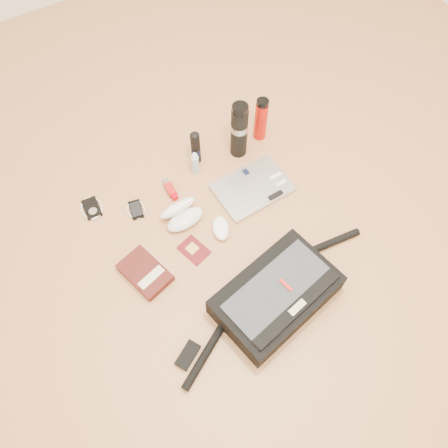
{
  "coord_description": "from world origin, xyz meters",
  "views": [
    {
      "loc": [
        -0.48,
        -0.69,
        1.67
      ],
      "look_at": [
        -0.01,
        0.09,
        0.06
      ],
      "focal_mm": 35.0,
      "sensor_mm": 36.0,
      "label": 1
    }
  ],
  "objects_px": {
    "laptop": "(253,188)",
    "thermos_red": "(261,119)",
    "messenger_bag": "(276,295)",
    "book": "(145,272)",
    "thermos_black": "(239,130)"
  },
  "relations": [
    {
      "from": "messenger_bag",
      "to": "thermos_red",
      "type": "relative_size",
      "value": 4.09
    },
    {
      "from": "thermos_black",
      "to": "messenger_bag",
      "type": "bearing_deg",
      "value": -111.45
    },
    {
      "from": "messenger_bag",
      "to": "thermos_red",
      "type": "xyz_separation_m",
      "value": [
        0.42,
        0.75,
        0.06
      ]
    },
    {
      "from": "laptop",
      "to": "thermos_red",
      "type": "xyz_separation_m",
      "value": [
        0.2,
        0.25,
        0.11
      ]
    },
    {
      "from": "laptop",
      "to": "thermos_red",
      "type": "bearing_deg",
      "value": 50.1
    },
    {
      "from": "book",
      "to": "thermos_red",
      "type": "relative_size",
      "value": 1.01
    },
    {
      "from": "messenger_bag",
      "to": "book",
      "type": "relative_size",
      "value": 4.04
    },
    {
      "from": "thermos_red",
      "to": "laptop",
      "type": "bearing_deg",
      "value": -128.94
    },
    {
      "from": "book",
      "to": "messenger_bag",
      "type": "bearing_deg",
      "value": -58.86
    },
    {
      "from": "book",
      "to": "thermos_black",
      "type": "relative_size",
      "value": 0.79
    },
    {
      "from": "book",
      "to": "thermos_black",
      "type": "height_order",
      "value": "thermos_black"
    },
    {
      "from": "thermos_red",
      "to": "book",
      "type": "bearing_deg",
      "value": -155.11
    },
    {
      "from": "book",
      "to": "thermos_red",
      "type": "distance_m",
      "value": 0.9
    },
    {
      "from": "thermos_black",
      "to": "thermos_red",
      "type": "distance_m",
      "value": 0.15
    },
    {
      "from": "messenger_bag",
      "to": "laptop",
      "type": "bearing_deg",
      "value": 55.49
    }
  ]
}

